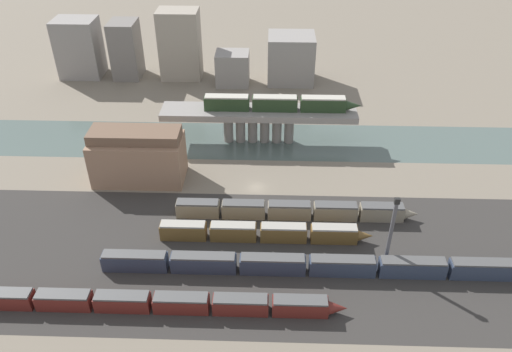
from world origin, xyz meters
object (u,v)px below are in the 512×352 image
Objects in this scene: train_yard_near at (159,302)px; train_yard_outer at (294,210)px; train_yard_far at (263,232)px; warehouse_building at (138,156)px; signal_tower at (391,233)px; train_yard_mid at (349,266)px; train_on_bridge at (280,103)px.

train_yard_near is 1.24× the size of train_yard_outer.
train_yard_far is 2.04× the size of warehouse_building.
signal_tower is (24.49, -6.85, 6.52)m from train_yard_far.
train_yard_mid is 19.37m from train_yard_far.
train_yard_far is (-16.92, 9.43, -0.01)m from train_yard_mid.
warehouse_building reaches higher than train_yard_outer.
train_yard_far is at bearing -95.04° from train_on_bridge.
train_yard_outer is at bearing -20.68° from warehouse_building.
train_yard_outer is (25.22, 27.25, 0.20)m from train_yard_near.
train_yard_mid is at bearing -29.14° from train_yard_far.
train_yard_near is at bearing -109.95° from train_on_bridge.
signal_tower is at bearing -39.49° from train_yard_outer.
warehouse_building reaches higher than train_yard_mid.
warehouse_building is at bearing 106.94° from train_yard_near.
train_yard_outer is (3.15, -33.54, -9.89)m from train_on_bridge.
train_on_bridge is 40.05m from warehouse_building.
train_on_bridge is 0.63× the size of train_yard_near.
train_yard_far is 10.30m from train_yard_outer.
train_yard_far is at bearing -35.33° from warehouse_building.
train_yard_outer is at bearing 120.53° from train_yard_mid.
signal_tower reaches higher than warehouse_building.
signal_tower is at bearing 16.44° from train_yard_near.
warehouse_building is (-48.00, 31.47, 4.57)m from train_yard_mid.
train_yard_near is 37.13m from train_yard_outer.
train_on_bridge is at bearing 84.96° from train_yard_far.
train_on_bridge is at bearing 113.42° from signal_tower.
train_on_bridge is 35.11m from train_yard_outer.
signal_tower is (7.58, 2.58, 6.52)m from train_yard_mid.
train_yard_far reaches higher than train_yard_mid.
signal_tower reaches higher than train_yard_outer.
warehouse_building is at bearing 152.54° from signal_tower.
train_yard_mid is 1.82× the size of train_yard_outer.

